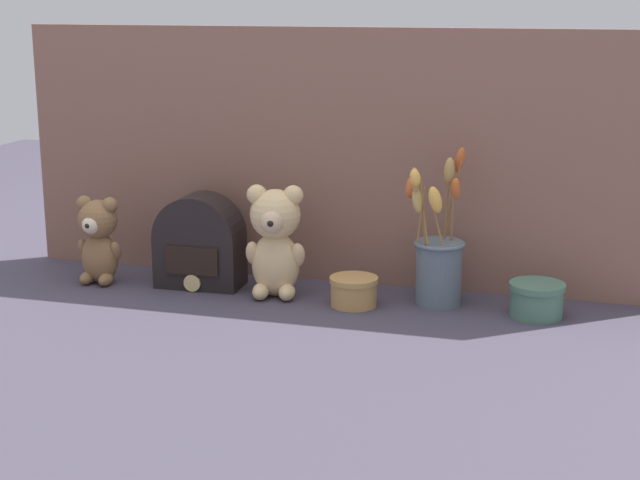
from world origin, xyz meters
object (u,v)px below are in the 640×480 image
Objects in this scene: decorative_tin_short at (354,291)px; flower_vase at (438,260)px; teddy_bear_large at (275,239)px; vintage_radio at (200,246)px; decorative_tin_tall at (537,300)px; teddy_bear_medium at (99,238)px.

flower_vase is at bearing 19.60° from decorative_tin_short.
teddy_bear_large is at bearing 174.02° from decorative_tin_short.
decorative_tin_short is (0.18, -0.02, -0.10)m from teddy_bear_large.
flower_vase is 1.58× the size of vintage_radio.
decorative_tin_tall is 1.10× the size of decorative_tin_short.
decorative_tin_tall is at bearing -1.21° from vintage_radio.
decorative_tin_short is (0.38, -0.05, -0.06)m from vintage_radio.
decorative_tin_short is at bearing -0.84° from teddy_bear_medium.
teddy_bear_large is 0.20m from vintage_radio.
teddy_bear_large is 0.21m from decorative_tin_short.
teddy_bear_large is 1.17× the size of vintage_radio.
teddy_bear_medium is 1.76× the size of decorative_tin_tall.
decorative_tin_tall is (1.00, 0.02, -0.07)m from teddy_bear_medium.
teddy_bear_medium is 1.95× the size of decorative_tin_short.
teddy_bear_medium reaches higher than decorative_tin_tall.
flower_vase is 0.22m from decorative_tin_tall.
decorative_tin_short is at bearing -160.40° from flower_vase.
teddy_bear_medium is at bearing -178.62° from teddy_bear_large.
teddy_bear_large is 0.58m from decorative_tin_tall.
flower_vase is at bearing 6.71° from teddy_bear_large.
decorative_tin_tall is at bearing 4.85° from decorative_tin_short.
decorative_tin_short is (0.61, -0.01, -0.07)m from teddy_bear_medium.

